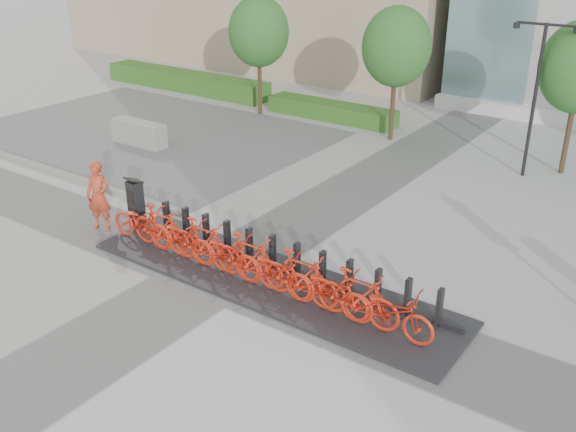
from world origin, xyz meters
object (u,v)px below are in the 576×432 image
Objects in this scene: jersey_barrier at (139,133)px; worker_red at (99,196)px; bike_0 at (142,223)px; kiosk at (136,203)px.

worker_red is at bearing -51.16° from jersey_barrier.
bike_0 is 1.38× the size of kiosk.
kiosk is 7.76m from jersey_barrier.
bike_0 is at bearing -42.75° from jersey_barrier.
bike_0 is at bearing -21.04° from worker_red.
kiosk is 0.62× the size of jersey_barrier.
jersey_barrier is (-5.67, 5.28, -0.33)m from kiosk.
kiosk is 0.75× the size of worker_red.
bike_0 reaches higher than jersey_barrier.
kiosk reaches higher than bike_0.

